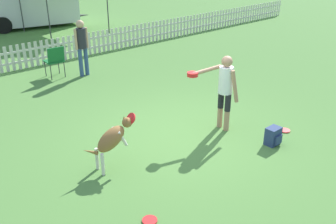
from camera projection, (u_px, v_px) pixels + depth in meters
name	position (u px, v px, depth m)	size (l,w,h in m)	color
ground_plane	(182.00, 135.00, 7.48)	(240.00, 240.00, 0.00)	#4C7A38
handler_person	(224.00, 85.00, 7.33)	(0.88, 0.71, 1.54)	tan
leaping_dog	(112.00, 138.00, 6.18)	(0.99, 0.37, 0.91)	olive
frisbee_near_handler	(285.00, 130.00, 7.62)	(0.21, 0.21, 0.02)	red
frisbee_near_dog	(150.00, 220.00, 5.16)	(0.21, 0.21, 0.02)	red
backpack_on_grass	(273.00, 136.00, 7.06)	(0.28, 0.24, 0.35)	navy
picket_fence	(42.00, 53.00, 11.61)	(26.16, 0.04, 0.76)	beige
folding_chair_blue_left	(55.00, 59.00, 10.40)	(0.50, 0.52, 0.90)	#333338
spectator_standing	(82.00, 43.00, 10.40)	(0.42, 0.27, 1.58)	#334C7A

